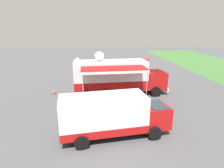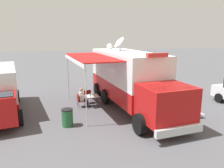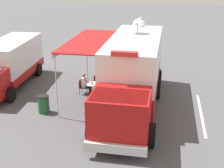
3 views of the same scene
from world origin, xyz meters
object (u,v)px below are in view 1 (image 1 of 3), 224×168
at_px(support_truck, 112,115).
at_px(car_behind_truck, 126,71).
at_px(water_bottle, 112,94).
at_px(folding_chair_at_table, 111,101).
at_px(traffic_cone, 54,91).
at_px(trash_bin, 145,105).
at_px(command_truck, 118,76).
at_px(folding_chair_beside_table, 102,98).
at_px(folding_table, 111,96).
at_px(seated_responder, 110,98).

xyz_separation_m(support_truck, car_behind_truck, (-15.09, 3.15, -0.51)).
bearing_deg(water_bottle, folding_chair_at_table, -18.16).
relative_size(traffic_cone, car_behind_truck, 0.13).
xyz_separation_m(trash_bin, traffic_cone, (-4.76, -8.52, -0.18)).
xyz_separation_m(trash_bin, car_behind_truck, (-11.38, 0.07, 0.42)).
relative_size(command_truck, car_behind_truck, 2.22).
bearing_deg(support_truck, folding_chair_beside_table, -174.97).
distance_m(folding_table, support_truck, 5.62).
relative_size(water_bottle, trash_bin, 0.25).
distance_m(folding_table, folding_chair_at_table, 0.82).
bearing_deg(folding_chair_at_table, seated_responder, -176.33).
xyz_separation_m(seated_responder, traffic_cone, (-3.52, -5.69, -0.37)).
relative_size(seated_responder, traffic_cone, 2.16).
height_order(folding_table, seated_responder, seated_responder).
bearing_deg(seated_responder, folding_table, 169.55).
relative_size(water_bottle, car_behind_truck, 0.05).
bearing_deg(car_behind_truck, water_bottle, -15.40).
bearing_deg(command_truck, seated_responder, -18.61).
relative_size(seated_responder, trash_bin, 1.37).
bearing_deg(support_truck, folding_table, 176.17).
distance_m(folding_chair_beside_table, trash_bin, 3.96).
height_order(command_truck, car_behind_truck, command_truck).
bearing_deg(folding_chair_beside_table, water_bottle, 89.39).
distance_m(folding_table, water_bottle, 0.24).
distance_m(folding_table, seated_responder, 0.62).
relative_size(folding_table, folding_chair_at_table, 0.98).
bearing_deg(water_bottle, folding_chair_beside_table, -90.61).
height_order(seated_responder, car_behind_truck, car_behind_truck).
distance_m(water_bottle, traffic_cone, 6.68).
bearing_deg(traffic_cone, trash_bin, 60.78).
height_order(water_bottle, folding_chair_at_table, water_bottle).
distance_m(command_truck, seated_responder, 3.29).
bearing_deg(support_truck, water_bottle, 174.86).
xyz_separation_m(seated_responder, support_truck, (4.95, -0.26, 0.73)).
bearing_deg(folding_chair_beside_table, folding_table, 98.87).
bearing_deg(car_behind_truck, traffic_cone, -52.36).
height_order(folding_chair_beside_table, support_truck, support_truck).
relative_size(folding_chair_at_table, support_truck, 0.12).
height_order(trash_bin, support_truck, support_truck).
height_order(seated_responder, traffic_cone, seated_responder).
height_order(folding_table, folding_chair_beside_table, folding_chair_beside_table).
bearing_deg(seated_responder, traffic_cone, -121.72).
distance_m(folding_chair_at_table, traffic_cone, 6.81).
height_order(folding_chair_at_table, folding_chair_beside_table, same).
relative_size(folding_chair_at_table, trash_bin, 0.96).
height_order(traffic_cone, car_behind_truck, car_behind_truck).
bearing_deg(folding_chair_at_table, support_truck, -3.26).
relative_size(folding_chair_beside_table, traffic_cone, 1.50).
relative_size(folding_chair_beside_table, car_behind_truck, 0.20).
distance_m(folding_table, car_behind_truck, 9.93).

